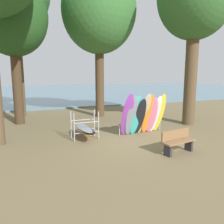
# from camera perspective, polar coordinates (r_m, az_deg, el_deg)

# --- Properties ---
(ground_plane) EXTENTS (80.00, 80.00, 0.00)m
(ground_plane) POSITION_cam_1_polar(r_m,az_deg,el_deg) (9.95, 4.73, -7.36)
(ground_plane) COLOR brown
(lake_water) EXTENTS (80.00, 36.00, 0.10)m
(lake_water) POSITION_cam_1_polar(r_m,az_deg,el_deg) (36.87, -15.81, 5.01)
(lake_water) COLOR slate
(lake_water) RESTS_ON ground
(tree_mid_behind) EXTENTS (4.70, 4.70, 9.50)m
(tree_mid_behind) POSITION_cam_1_polar(r_m,az_deg,el_deg) (15.67, -3.27, 23.90)
(tree_mid_behind) COLOR #4C3823
(tree_mid_behind) RESTS_ON ground
(tree_far_left_back) EXTENTS (3.75, 3.75, 8.11)m
(tree_far_left_back) POSITION_cam_1_polar(r_m,az_deg,el_deg) (14.32, -23.63, 20.89)
(tree_far_left_back) COLOR #42301E
(tree_far_left_back) RESTS_ON ground
(leaning_board_pile) EXTENTS (2.41, 0.95, 2.06)m
(leaning_board_pile) POSITION_cam_1_polar(r_m,az_deg,el_deg) (10.85, 7.94, -0.76)
(leaning_board_pile) COLOR purple
(leaning_board_pile) RESTS_ON ground
(board_storage_rack) EXTENTS (1.15, 2.13, 1.25)m
(board_storage_rack) POSITION_cam_1_polar(r_m,az_deg,el_deg) (10.30, -6.75, -4.07)
(board_storage_rack) COLOR #9EA0A5
(board_storage_rack) RESTS_ON ground
(park_bench) EXTENTS (1.45, 0.64, 0.85)m
(park_bench) POSITION_cam_1_polar(r_m,az_deg,el_deg) (8.80, 16.13, -6.97)
(park_bench) COLOR #2D2D33
(park_bench) RESTS_ON ground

